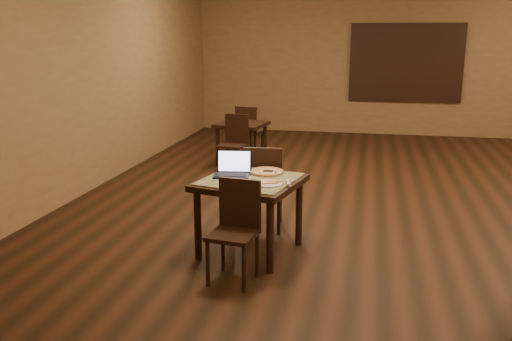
% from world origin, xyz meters
% --- Properties ---
extents(ground, '(10.00, 10.00, 0.00)m').
position_xyz_m(ground, '(0.00, 0.00, 0.00)').
color(ground, black).
rests_on(ground, ground).
extents(wall_back, '(8.00, 0.02, 3.00)m').
position_xyz_m(wall_back, '(0.00, 5.00, 1.50)').
color(wall_back, olive).
rests_on(wall_back, ground).
extents(wall_front, '(8.00, 0.02, 3.00)m').
position_xyz_m(wall_front, '(0.00, -5.00, 1.50)').
color(wall_front, olive).
rests_on(wall_front, ground).
extents(wall_left, '(0.02, 10.00, 3.00)m').
position_xyz_m(wall_left, '(-4.00, 0.00, 1.50)').
color(wall_left, olive).
rests_on(wall_left, ground).
extents(mural, '(2.34, 0.05, 1.64)m').
position_xyz_m(mural, '(0.50, 4.96, 1.55)').
color(mural, '#285895').
rests_on(mural, wall_back).
extents(tiled_table, '(1.10, 1.10, 0.76)m').
position_xyz_m(tiled_table, '(-1.31, -2.11, 0.66)').
color(tiled_table, black).
rests_on(tiled_table, ground).
extents(chair_main_near, '(0.44, 0.44, 0.90)m').
position_xyz_m(chair_main_near, '(-1.30, -2.73, 0.51)').
color(chair_main_near, black).
rests_on(chair_main_near, ground).
extents(chair_main_far, '(0.47, 0.47, 0.97)m').
position_xyz_m(chair_main_far, '(-1.30, -1.49, 0.55)').
color(chair_main_far, black).
rests_on(chair_main_far, ground).
extents(laptop, '(0.38, 0.32, 0.24)m').
position_xyz_m(laptop, '(-1.51, -2.00, 0.83)').
color(laptop, black).
rests_on(laptop, tiled_table).
extents(plate, '(0.26, 0.26, 0.01)m').
position_xyz_m(plate, '(-1.09, -2.29, 0.77)').
color(plate, white).
rests_on(plate, tiled_table).
extents(pizza_slice, '(0.23, 0.23, 0.02)m').
position_xyz_m(pizza_slice, '(-1.09, -2.29, 0.79)').
color(pizza_slice, '#F8E4A5').
rests_on(pizza_slice, plate).
extents(pizza_pan, '(0.35, 0.35, 0.01)m').
position_xyz_m(pizza_pan, '(-1.19, -1.87, 0.77)').
color(pizza_pan, silver).
rests_on(pizza_pan, tiled_table).
extents(pizza_whole, '(0.35, 0.35, 0.02)m').
position_xyz_m(pizza_whole, '(-1.19, -1.87, 0.78)').
color(pizza_whole, '#F8E4A5').
rests_on(pizza_whole, pizza_pan).
extents(spatula, '(0.12, 0.25, 0.01)m').
position_xyz_m(spatula, '(-1.17, -1.89, 0.79)').
color(spatula, silver).
rests_on(spatula, pizza_whole).
extents(napkin_roll, '(0.07, 0.15, 0.04)m').
position_xyz_m(napkin_roll, '(-0.91, -2.25, 0.78)').
color(napkin_roll, white).
rests_on(napkin_roll, tiled_table).
extents(other_table_b, '(0.87, 0.87, 0.71)m').
position_xyz_m(other_table_b, '(-2.27, 1.56, 0.59)').
color(other_table_b, black).
rests_on(other_table_b, ground).
extents(other_table_b_chair_near, '(0.46, 0.46, 0.92)m').
position_xyz_m(other_table_b_chair_near, '(-2.26, 1.03, 0.52)').
color(other_table_b_chair_near, black).
rests_on(other_table_b_chair_near, ground).
extents(other_table_b_chair_far, '(0.46, 0.46, 0.92)m').
position_xyz_m(other_table_b_chair_far, '(-2.29, 2.10, 0.52)').
color(other_table_b_chair_far, black).
rests_on(other_table_b_chair_far, ground).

